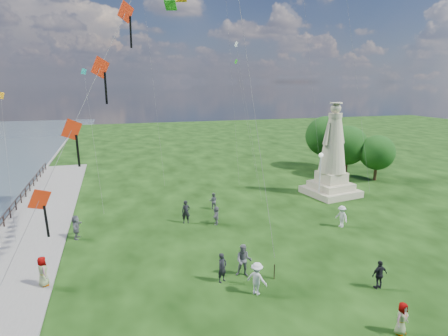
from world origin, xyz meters
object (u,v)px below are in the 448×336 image
object	(u,v)px
person_7	(213,201)
person_6	(186,212)
person_2	(257,278)
person_3	(379,275)
statue	(332,161)
person_10	(43,273)
person_11	(216,215)
person_5	(76,227)
person_8	(342,216)
lamppost	(320,166)
person_4	(402,318)
person_0	(222,268)
person_1	(244,261)

from	to	relation	value
person_7	person_6	bearing A→B (deg)	58.27
person_2	person_7	bearing A→B (deg)	-46.51
person_2	person_3	bearing A→B (deg)	-143.04
statue	person_10	xyz separation A→B (m)	(-24.55, -10.72, -2.59)
person_3	person_11	size ratio (longest dim) A/B	1.12
person_5	person_8	bearing A→B (deg)	-92.18
lamppost	person_11	distance (m)	11.97
person_3	statue	bearing A→B (deg)	-117.19
person_2	person_6	xyz separation A→B (m)	(-1.63, 11.17, 0.03)
statue	person_3	world-z (taller)	statue
lamppost	person_4	xyz separation A→B (m)	(-6.81, -18.59, -2.49)
person_0	person_2	size ratio (longest dim) A/B	0.96
person_2	person_7	distance (m)	13.89
person_0	person_8	xyz separation A→B (m)	(11.13, 5.21, 0.00)
person_3	person_4	size ratio (longest dim) A/B	1.07
person_6	person_2	bearing A→B (deg)	-72.64
person_3	person_7	world-z (taller)	person_3
person_1	person_2	size ratio (longest dim) A/B	1.09
person_8	person_11	size ratio (longest dim) A/B	1.17
person_6	person_7	world-z (taller)	person_6
lamppost	person_10	world-z (taller)	lamppost
person_7	lamppost	bearing A→B (deg)	-164.28
person_5	person_8	distance (m)	19.78
lamppost	person_10	bearing A→B (deg)	-156.67
person_5	person_7	size ratio (longest dim) A/B	1.18
statue	person_7	size ratio (longest dim) A/B	6.14
person_5	person_11	world-z (taller)	person_5
statue	person_4	distance (m)	21.52
person_4	person_8	world-z (taller)	person_8
person_0	person_10	xyz separation A→B (m)	(-9.52, 2.24, -0.01)
statue	person_0	distance (m)	20.01
person_4	person_5	world-z (taller)	person_5
lamppost	person_1	world-z (taller)	lamppost
statue	person_5	xyz separation A→B (m)	(-23.37, -4.27, -2.56)
person_2	person_11	distance (m)	10.27
person_0	person_2	world-z (taller)	person_2
lamppost	person_11	size ratio (longest dim) A/B	3.09
person_0	person_11	world-z (taller)	person_0
person_1	person_5	distance (m)	12.85
person_1	person_7	world-z (taller)	person_1
statue	person_1	bearing A→B (deg)	-146.56
person_4	person_5	xyz separation A→B (m)	(-14.70, 15.25, 0.11)
lamppost	person_6	bearing A→B (deg)	-169.18
person_11	person_0	bearing A→B (deg)	5.19
person_3	lamppost	bearing A→B (deg)	-112.44
person_6	person_7	size ratio (longest dim) A/B	1.25
lamppost	person_3	xyz separation A→B (m)	(-5.21, -15.12, -2.43)
person_3	person_5	size ratio (longest dim) A/B	0.93
person_6	person_11	world-z (taller)	person_6
lamppost	person_0	xyz separation A→B (m)	(-13.17, -12.02, -2.40)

